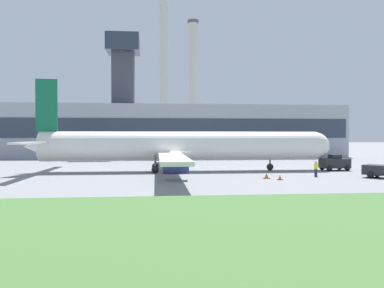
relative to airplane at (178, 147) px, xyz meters
name	(u,v)px	position (x,y,z in m)	size (l,w,h in m)	color
ground_plane	(181,172)	(0.20, -1.02, -2.98)	(400.00, 400.00, 0.00)	gray
terminal_building	(167,129)	(-0.33, 33.82, 2.80)	(72.42, 13.01, 25.13)	#9EA3AD
smokestack_left	(163,70)	(-0.55, 58.83, 19.67)	(2.92, 2.92, 45.06)	beige
smokestack_right	(193,86)	(7.63, 58.39, 15.29)	(3.05, 3.05, 36.29)	beige
airplane	(178,147)	(0.00, 0.00, 0.00)	(36.98, 35.11, 10.91)	white
pushback_tug	(335,163)	(19.32, -0.87, -2.11)	(3.49, 2.60, 1.96)	#232328
ground_crew_person	(316,168)	(14.04, -7.37, -2.14)	(0.52, 0.52, 1.66)	#23283D
traffic_cone_near_nose	(267,176)	(8.33, -8.66, -2.73)	(0.66, 0.66, 0.55)	black
traffic_cone_wingtip	(280,177)	(9.29, -9.91, -2.75)	(0.54, 0.54, 0.50)	black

